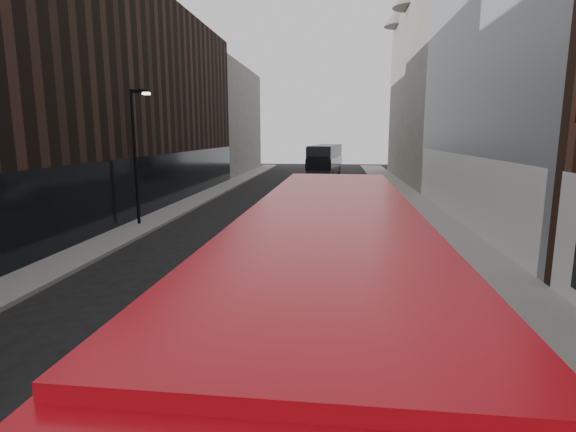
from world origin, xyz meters
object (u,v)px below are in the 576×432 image
(car_a, at_px, (327,225))
(red_bus, at_px, (331,325))
(grey_bus, at_px, (325,160))
(car_b, at_px, (326,198))
(car_c, at_px, (368,200))
(street_lamp, at_px, (136,148))

(car_a, bearing_deg, red_bus, -94.51)
(grey_bus, bearing_deg, car_b, -82.16)
(grey_bus, bearing_deg, car_c, -75.51)
(car_a, bearing_deg, grey_bus, 85.82)
(street_lamp, relative_size, car_a, 1.54)
(street_lamp, xyz_separation_m, car_a, (10.09, -2.45, -3.40))
(red_bus, xyz_separation_m, grey_bus, (-1.18, 45.40, -0.24))
(car_a, relative_size, car_c, 0.86)
(street_lamp, xyz_separation_m, car_b, (9.82, 6.89, -3.46))
(street_lamp, xyz_separation_m, red_bus, (10.41, -16.65, -1.98))
(car_a, bearing_deg, car_b, 85.86)
(street_lamp, bearing_deg, car_a, -13.64)
(street_lamp, relative_size, red_bus, 0.71)
(car_b, bearing_deg, grey_bus, 92.28)
(red_bus, bearing_deg, grey_bus, 92.27)
(street_lamp, relative_size, car_b, 1.60)
(street_lamp, bearing_deg, red_bus, -58.00)
(grey_bus, relative_size, car_a, 2.53)
(car_c, bearing_deg, car_b, 166.20)
(red_bus, bearing_deg, street_lamp, 122.78)
(car_c, bearing_deg, grey_bus, 102.72)
(red_bus, xyz_separation_m, car_a, (-0.31, 14.20, -1.42))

